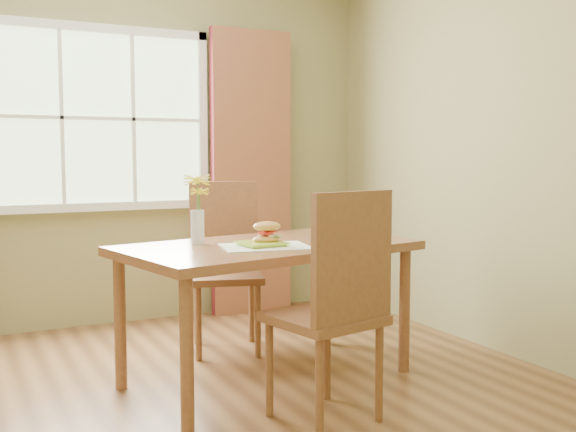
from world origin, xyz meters
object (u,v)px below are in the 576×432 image
(chair_near, at_px, (338,298))
(flower_vase, at_px, (198,203))
(croissant_sandwich, at_px, (267,232))
(chair_far, at_px, (225,257))
(dining_table, at_px, (268,258))
(water_glass, at_px, (321,232))

(chair_near, relative_size, flower_vase, 2.88)
(croissant_sandwich, bearing_deg, chair_far, 90.23)
(chair_near, height_order, flower_vase, flower_vase)
(croissant_sandwich, xyz_separation_m, flower_vase, (-0.30, 0.24, 0.15))
(chair_near, xyz_separation_m, flower_vase, (-0.36, 0.86, 0.39))
(croissant_sandwich, bearing_deg, chair_near, -78.55)
(dining_table, relative_size, water_glass, 14.48)
(dining_table, bearing_deg, chair_near, -99.21)
(dining_table, xyz_separation_m, water_glass, (0.29, -0.08, 0.13))
(water_glass, distance_m, flower_vase, 0.69)
(chair_far, relative_size, flower_vase, 2.84)
(chair_far, bearing_deg, chair_near, -72.82)
(dining_table, height_order, flower_vase, flower_vase)
(chair_near, relative_size, croissant_sandwich, 6.60)
(chair_near, xyz_separation_m, croissant_sandwich, (-0.06, 0.62, 0.24))
(dining_table, bearing_deg, flower_vase, 145.45)
(dining_table, height_order, water_glass, water_glass)
(dining_table, distance_m, water_glass, 0.33)
(dining_table, height_order, chair_near, chair_near)
(chair_far, height_order, flower_vase, flower_vase)
(dining_table, height_order, chair_far, chair_far)
(chair_far, bearing_deg, croissant_sandwich, -77.72)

